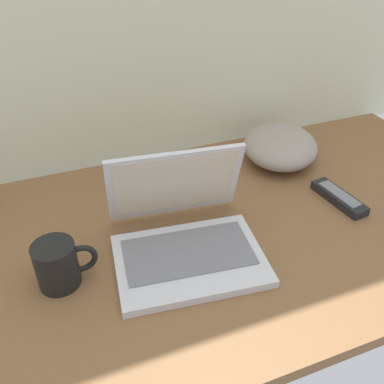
% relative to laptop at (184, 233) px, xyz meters
% --- Properties ---
extents(desk, '(1.60, 0.76, 0.03)m').
position_rel_laptop_xyz_m(desk, '(0.07, 0.04, -0.06)').
color(desk, brown).
rests_on(desk, ground).
extents(laptop, '(0.34, 0.32, 0.21)m').
position_rel_laptop_xyz_m(laptop, '(0.00, 0.00, 0.00)').
color(laptop, silver).
rests_on(laptop, desk).
extents(coffee_mug, '(0.12, 0.08, 0.10)m').
position_rel_laptop_xyz_m(coffee_mug, '(-0.26, -0.00, 0.00)').
color(coffee_mug, black).
rests_on(coffee_mug, desk).
extents(remote_control_far, '(0.06, 0.16, 0.02)m').
position_rel_laptop_xyz_m(remote_control_far, '(0.43, 0.02, -0.03)').
color(remote_control_far, black).
rests_on(remote_control_far, desk).
extents(cushion, '(0.30, 0.32, 0.09)m').
position_rel_laptop_xyz_m(cushion, '(0.39, 0.26, 0.00)').
color(cushion, gray).
rests_on(cushion, desk).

